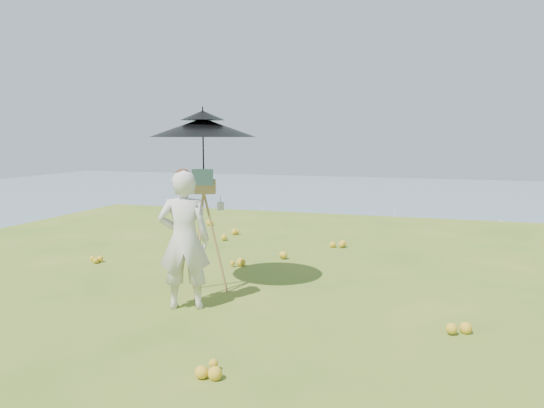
% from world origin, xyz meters
% --- Properties ---
extents(ground, '(14.00, 14.00, 0.00)m').
position_xyz_m(ground, '(0.00, 0.00, 0.00)').
color(ground, '#4A7521').
rests_on(ground, ground).
extents(shoreline_tier, '(170.00, 28.00, 8.00)m').
position_xyz_m(shoreline_tier, '(0.00, 75.00, -36.00)').
color(shoreline_tier, slate).
rests_on(shoreline_tier, bay_water).
extents(bay_water, '(700.00, 700.00, 0.00)m').
position_xyz_m(bay_water, '(0.00, 240.00, -34.00)').
color(bay_water, slate).
rests_on(bay_water, ground).
extents(peninsula, '(90.00, 60.00, 12.00)m').
position_xyz_m(peninsula, '(-75.00, 155.00, -29.00)').
color(peninsula, '#113B10').
rests_on(peninsula, bay_water).
extents(slope_trees, '(110.00, 50.00, 6.00)m').
position_xyz_m(slope_trees, '(0.00, 35.00, -15.00)').
color(slope_trees, '#194D17').
rests_on(slope_trees, forest_slope).
extents(harbor_town, '(110.00, 22.00, 5.00)m').
position_xyz_m(harbor_town, '(0.00, 75.00, -29.50)').
color(harbor_town, silver).
rests_on(harbor_town, shoreline_tier).
extents(moored_boats, '(140.00, 140.00, 0.70)m').
position_xyz_m(moored_boats, '(-12.50, 161.00, -33.65)').
color(moored_boats, silver).
rests_on(moored_boats, bay_water).
extents(wildflowers, '(10.00, 10.50, 0.12)m').
position_xyz_m(wildflowers, '(0.00, 0.25, 0.06)').
color(wildflowers, gold).
rests_on(wildflowers, ground).
extents(painter, '(0.70, 0.58, 1.66)m').
position_xyz_m(painter, '(-0.53, -1.19, 0.83)').
color(painter, silver).
rests_on(painter, ground).
extents(field_easel, '(0.77, 0.77, 1.64)m').
position_xyz_m(field_easel, '(-0.56, -0.57, 0.82)').
color(field_easel, '#9C7041').
rests_on(field_easel, ground).
extents(sun_umbrella, '(1.57, 1.57, 1.07)m').
position_xyz_m(sun_umbrella, '(-0.56, -0.55, 1.88)').
color(sun_umbrella, black).
rests_on(sun_umbrella, field_easel).
extents(painter_cap, '(0.23, 0.27, 0.10)m').
position_xyz_m(painter_cap, '(-0.53, -1.19, 1.61)').
color(painter_cap, pink).
rests_on(painter_cap, painter).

